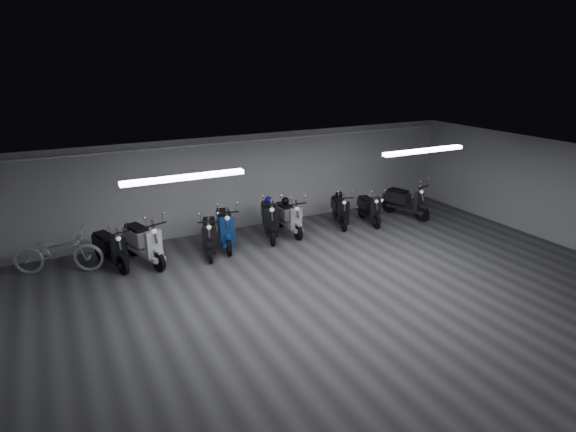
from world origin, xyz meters
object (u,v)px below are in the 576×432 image
scooter_5 (270,213)px  scooter_2 (143,236)px  bicycle (57,246)px  helmet_2 (285,201)px  scooter_3 (209,230)px  scooter_1 (110,243)px  scooter_7 (340,205)px  helmet_1 (269,200)px  scooter_4 (225,221)px  helmet_0 (339,195)px  scooter_6 (289,212)px  scooter_9 (406,196)px  scooter_8 (370,204)px

scooter_5 → scooter_2: bearing=-157.4°
bicycle → helmet_2: (6.13, 0.13, 0.26)m
scooter_5 → bicycle: size_ratio=0.95×
scooter_3 → scooter_1: bearing=-168.1°
scooter_7 → helmet_1: size_ratio=7.44×
helmet_2 → scooter_5: bearing=-156.7°
scooter_4 → helmet_0: size_ratio=8.45×
bicycle → helmet_1: 5.60m
scooter_2 → helmet_0: scooter_2 is taller
scooter_6 → scooter_9: scooter_9 is taller
helmet_0 → scooter_2: bearing=-175.9°
scooter_4 → scooter_8: 4.63m
scooter_5 → helmet_2: 0.72m
scooter_2 → scooter_3: 1.66m
scooter_8 → helmet_2: scooter_8 is taller
scooter_6 → scooter_3: bearing=-169.8°
scooter_6 → scooter_8: (2.63, -0.32, -0.05)m
scooter_6 → helmet_1: scooter_6 is taller
scooter_5 → scooter_8: 3.27m
scooter_5 → scooter_6: (0.63, 0.03, -0.08)m
scooter_4 → bicycle: 4.14m
scooter_6 → bicycle: 6.13m
scooter_5 → scooter_9: scooter_5 is taller
scooter_7 → scooter_8: bearing=4.3°
scooter_2 → scooter_9: scooter_2 is taller
scooter_5 → bicycle: 5.50m
scooter_2 → scooter_9: bearing=-18.0°
scooter_3 → scooter_9: size_ratio=0.97×
bicycle → helmet_0: bicycle is taller
scooter_9 → scooter_1: bearing=162.1°
scooter_4 → scooter_7: (3.72, 0.06, -0.09)m
scooter_1 → scooter_8: 7.61m
scooter_7 → helmet_0: size_ratio=7.36×
scooter_5 → scooter_7: scooter_5 is taller
scooter_2 → scooter_6: size_ratio=1.12×
scooter_2 → helmet_2: (4.20, 0.52, 0.19)m
scooter_1 → scooter_6: size_ratio=1.00×
scooter_4 → scooter_9: 6.04m
scooter_5 → helmet_0: scooter_5 is taller
scooter_8 → scooter_9: size_ratio=0.88×
scooter_9 → bicycle: 10.17m
scooter_9 → scooter_8: bearing=162.0°
scooter_1 → scooter_7: 6.70m
scooter_2 → scooter_3: bearing=-21.9°
scooter_3 → bicycle: bicycle is taller
helmet_1 → scooter_2: bearing=-172.1°
scooter_1 → scooter_5: bearing=-16.4°
helmet_1 → scooter_6: bearing=-23.2°
scooter_6 → scooter_9: 4.05m
helmet_1 → scooter_1: bearing=-175.0°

